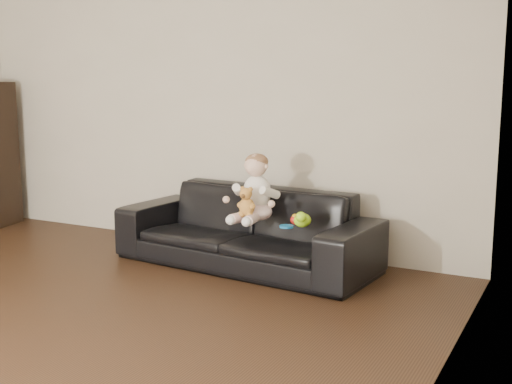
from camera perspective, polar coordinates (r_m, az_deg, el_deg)
The scene contains 8 objects.
wall_back at distance 5.75m, azimuth -4.83°, elevation 8.25°, with size 5.00×5.00×0.00m, color #BDB39E.
wall_right at distance 2.18m, azimuth 12.18°, elevation 5.98°, with size 5.50×5.50×0.00m, color #BDB39E.
sofa at distance 5.08m, azimuth -0.90°, elevation -3.22°, with size 2.08×0.81×0.61m, color black.
baby at distance 4.85m, azimuth -0.08°, elevation 0.05°, with size 0.35×0.43×0.51m.
teddy_bear at distance 4.72m, azimuth -0.85°, elevation -0.90°, with size 0.13×0.13×0.22m.
toy_green at distance 4.68m, azimuth 4.15°, elevation -2.52°, with size 0.12×0.15×0.10m, color #A7EC1B.
toy_rattle at distance 4.76m, azimuth 3.47°, elevation -2.50°, with size 0.07×0.07×0.07m, color red.
toy_blue_disc at distance 4.67m, azimuth 2.72°, elevation -3.08°, with size 0.10×0.10×0.01m, color #1873C0.
Camera 1 is at (3.08, -2.10, 1.43)m, focal length 45.00 mm.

